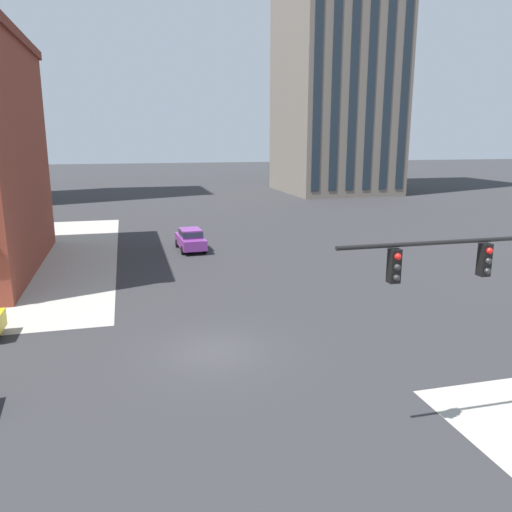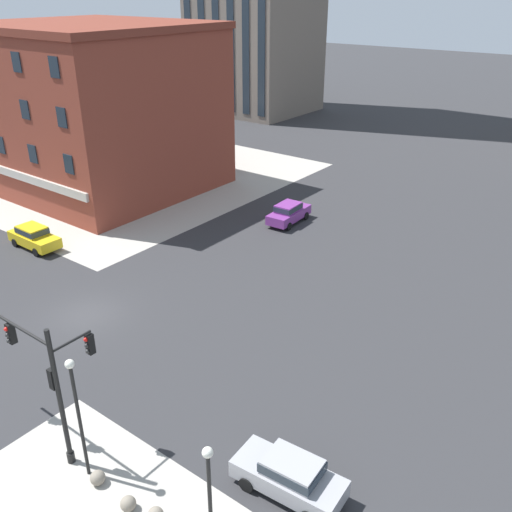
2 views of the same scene
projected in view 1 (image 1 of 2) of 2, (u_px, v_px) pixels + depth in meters
ground_plane at (215, 351)px, 20.59m from camera, size 320.00×320.00×0.00m
car_cross_eastbound at (191, 238)px, 38.91m from camera, size 2.06×4.48×1.68m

